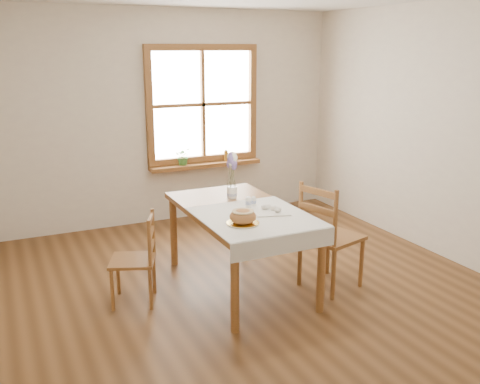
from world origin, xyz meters
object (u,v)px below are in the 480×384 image
object	(u,v)px
chair_left	(133,259)
flower_vase	(232,193)
dining_table	(240,217)
chair_right	(332,235)
bread_plate	(243,223)

from	to	relation	value
chair_left	flower_vase	distance (m)	1.14
dining_table	chair_right	size ratio (longest dim) A/B	1.61
dining_table	chair_left	bearing A→B (deg)	174.44
chair_left	chair_right	size ratio (longest dim) A/B	0.80
chair_right	dining_table	bearing A→B (deg)	48.92
bread_plate	chair_left	bearing A→B (deg)	145.88
dining_table	chair_left	world-z (taller)	chair_left
dining_table	flower_vase	distance (m)	0.36
dining_table	bread_plate	bearing A→B (deg)	-112.33
chair_right	flower_vase	xyz separation A→B (m)	(-0.68, 0.68, 0.31)
dining_table	chair_left	xyz separation A→B (m)	(-0.97, 0.09, -0.27)
chair_left	bread_plate	world-z (taller)	chair_left
chair_right	bread_plate	xyz separation A→B (m)	(-0.93, -0.08, 0.27)
chair_left	flower_vase	size ratio (longest dim) A/B	7.39
chair_left	chair_right	distance (m)	1.78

